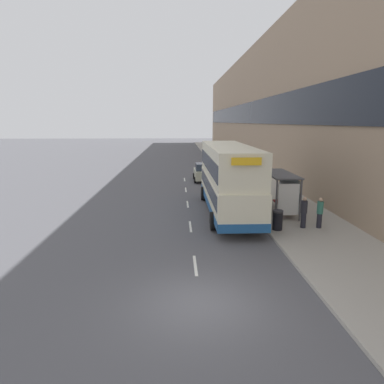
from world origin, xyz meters
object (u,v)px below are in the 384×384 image
bus_shelter (283,186)px  pedestrian_2 (304,212)px  pedestrian_1 (296,190)px  car_0 (203,172)px  pedestrian_3 (298,191)px  double_decker_bus_near (228,178)px  litter_bin (278,220)px  pedestrian_at_shelter (263,197)px  pedestrian_4 (320,212)px

bus_shelter → pedestrian_2: size_ratio=2.48×
pedestrian_2 → pedestrian_1: bearing=74.6°
car_0 → pedestrian_2: 16.26m
bus_shelter → pedestrian_3: bearing=51.9°
pedestrian_1 → double_decker_bus_near: bearing=-153.3°
pedestrian_2 → pedestrian_3: bearing=73.7°
bus_shelter → double_decker_bus_near: size_ratio=0.38×
bus_shelter → litter_bin: bearing=-110.8°
pedestrian_at_shelter → pedestrian_1: pedestrian_at_shelter is taller
pedestrian_2 → bus_shelter: bearing=95.2°
pedestrian_at_shelter → pedestrian_3: bearing=25.5°
pedestrian_at_shelter → pedestrian_1: size_ratio=1.03×
pedestrian_1 → pedestrian_4: 6.43m
bus_shelter → litter_bin: size_ratio=4.00×
pedestrian_3 → litter_bin: (-3.01, -5.50, -0.39)m
pedestrian_1 → litter_bin: bearing=-116.1°
car_0 → litter_bin: car_0 is taller
car_0 → litter_bin: 16.24m
pedestrian_at_shelter → pedestrian_1: bearing=39.0°
pedestrian_at_shelter → pedestrian_3: size_ratio=0.89×
pedestrian_1 → pedestrian_2: bearing=-105.4°
double_decker_bus_near → pedestrian_2: double_decker_bus_near is taller
pedestrian_at_shelter → litter_bin: size_ratio=1.53×
pedestrian_1 → bus_shelter: bearing=-120.7°
pedestrian_1 → pedestrian_3: size_ratio=0.87×
car_0 → pedestrian_1: bearing=-57.7°
pedestrian_3 → litter_bin: 6.28m
pedestrian_3 → double_decker_bus_near: bearing=-162.9°
pedestrian_at_shelter → litter_bin: 4.19m
bus_shelter → pedestrian_1: bus_shelter is taller
double_decker_bus_near → litter_bin: bearing=-62.2°
car_0 → pedestrian_4: 16.56m
double_decker_bus_near → pedestrian_3: bearing=17.1°
pedestrian_3 → litter_bin: size_ratio=1.72×
double_decker_bus_near → car_0: 12.17m
car_0 → litter_bin: size_ratio=3.74×
pedestrian_at_shelter → pedestrian_4: bearing=-61.8°
car_0 → double_decker_bus_near: bearing=-87.0°
double_decker_bus_near → car_0: size_ratio=2.83×
pedestrian_4 → car_0: bearing=107.7°
litter_bin → bus_shelter: bearing=69.2°
pedestrian_1 → pedestrian_3: (-0.22, -1.10, 0.12)m
pedestrian_2 → pedestrian_3: size_ratio=0.94×
pedestrian_3 → litter_bin: pedestrian_3 is taller
pedestrian_at_shelter → pedestrian_3: pedestrian_3 is taller
bus_shelter → pedestrian_3: (1.79, 2.28, -0.81)m
pedestrian_2 → pedestrian_3: 5.42m
pedestrian_3 → pedestrian_1: bearing=78.7°
pedestrian_2 → pedestrian_4: pedestrian_2 is taller
double_decker_bus_near → pedestrian_2: (3.56, -3.64, -1.28)m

